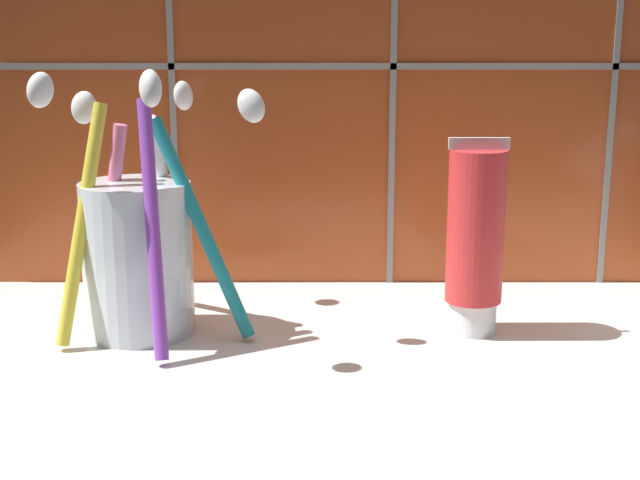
% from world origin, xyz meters
% --- Properties ---
extents(sink_counter, '(0.69, 0.37, 0.02)m').
position_xyz_m(sink_counter, '(0.00, 0.00, 0.01)').
color(sink_counter, silver).
rests_on(sink_counter, ground).
extents(toothbrush_cup, '(0.15, 0.16, 0.18)m').
position_xyz_m(toothbrush_cup, '(-0.16, 0.05, 0.08)').
color(toothbrush_cup, silver).
rests_on(toothbrush_cup, sink_counter).
extents(toothpaste_tube, '(0.04, 0.04, 0.13)m').
position_xyz_m(toothpaste_tube, '(0.07, 0.06, 0.09)').
color(toothpaste_tube, white).
rests_on(toothpaste_tube, sink_counter).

